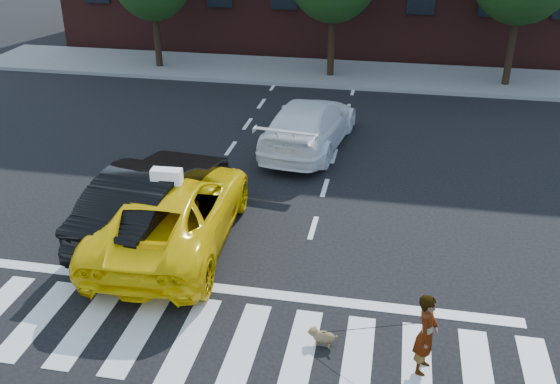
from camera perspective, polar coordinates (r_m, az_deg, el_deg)
name	(u,v)px	position (r m, az deg, el deg)	size (l,w,h in m)	color
ground	(190,339)	(11.63, -8.20, -13.17)	(120.00, 120.00, 0.00)	black
crosswalk	(190,339)	(11.63, -8.20, -13.15)	(13.00, 2.40, 0.01)	silver
stop_line	(215,288)	(12.83, -5.94, -8.71)	(12.00, 0.30, 0.01)	silver
sidewalk_far	(320,73)	(27.09, 3.66, 10.84)	(30.00, 4.00, 0.15)	slate
taxi	(173,211)	(14.11, -9.73, -1.72)	(2.62, 5.68, 1.58)	yellow
black_sedan	(155,197)	(14.68, -11.34, -0.46)	(1.79, 5.12, 1.69)	black
white_suv	(309,124)	(19.11, 2.67, 6.21)	(2.09, 5.15, 1.49)	white
woman	(426,334)	(10.72, 13.22, -12.53)	(0.54, 0.36, 1.49)	#999999
dog	(322,336)	(11.32, 3.83, -13.00)	(0.55, 0.28, 0.32)	#92744A
taxi_sign	(167,176)	(13.52, -10.32, 1.43)	(0.65, 0.28, 0.32)	white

